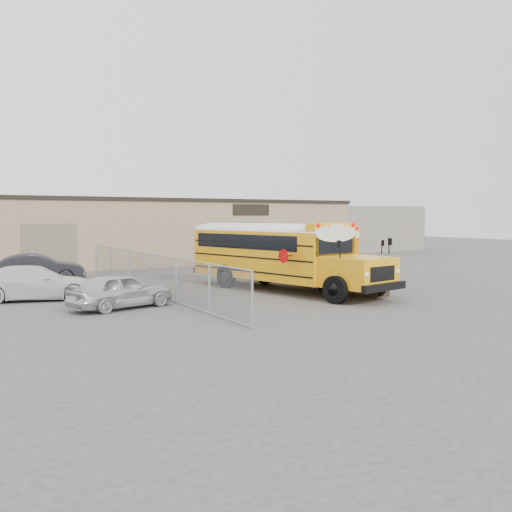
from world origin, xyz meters
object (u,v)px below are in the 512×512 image
school_bus_left (194,245)px  car_white (35,283)px  car_dark (37,269)px  car_silver (121,290)px  school_bus_right (259,244)px  tarp_bundle (374,278)px

school_bus_left → car_white: bearing=-155.5°
car_white → car_dark: (1.07, 5.97, 0.05)m
car_silver → car_dark: size_ratio=0.86×
school_bus_left → car_dark: 8.16m
car_white → car_dark: 6.06m
school_bus_right → tarp_bundle: size_ratio=6.64×
car_dark → school_bus_right: bearing=-82.5°
school_bus_right → car_dark: bearing=179.1°
school_bus_left → car_silver: 10.34m
school_bus_right → car_dark: 13.01m
tarp_bundle → car_silver: tarp_bundle is taller
car_silver → car_white: bearing=17.2°
school_bus_right → car_silver: size_ratio=2.62×
tarp_bundle → car_dark: 16.85m
school_bus_right → car_dark: (-12.98, 0.21, -0.95)m
tarp_bundle → car_white: bearing=153.9°
school_bus_left → car_white: size_ratio=2.28×
school_bus_right → tarp_bundle: (-1.34, -11.99, -0.92)m
tarp_bundle → car_white: size_ratio=0.32×
tarp_bundle → car_dark: size_ratio=0.34×
tarp_bundle → car_silver: 10.57m
school_bus_right → car_white: bearing=-157.7°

